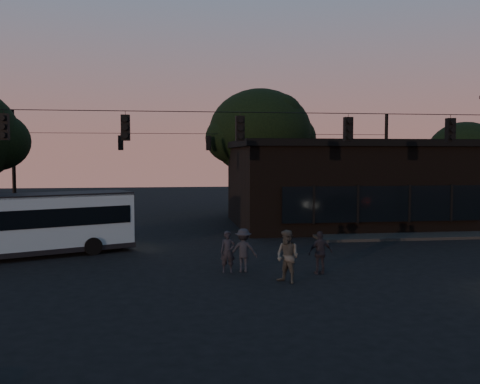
{
  "coord_description": "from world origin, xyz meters",
  "views": [
    {
      "loc": [
        -2.95,
        -17.3,
        4.45
      ],
      "look_at": [
        0.0,
        4.0,
        3.0
      ],
      "focal_mm": 40.0,
      "sensor_mm": 36.0,
      "label": 1
    }
  ],
  "objects": [
    {
      "name": "ground",
      "position": [
        0.0,
        0.0,
        0.0
      ],
      "size": [
        120.0,
        120.0,
        0.0
      ],
      "primitive_type": "plane",
      "color": "black",
      "rests_on": "ground"
    },
    {
      "name": "sidewalk_far_right",
      "position": [
        12.0,
        14.0,
        0.07
      ],
      "size": [
        14.0,
        10.0,
        0.15
      ],
      "primitive_type": "cube",
      "color": "black",
      "rests_on": "ground"
    },
    {
      "name": "building",
      "position": [
        9.0,
        15.97,
        2.71
      ],
      "size": [
        15.4,
        10.41,
        5.4
      ],
      "color": "black",
      "rests_on": "ground"
    },
    {
      "name": "tree_behind",
      "position": [
        4.0,
        22.0,
        6.19
      ],
      "size": [
        7.6,
        7.6,
        9.43
      ],
      "color": "black",
      "rests_on": "ground"
    },
    {
      "name": "tree_right",
      "position": [
        18.0,
        18.0,
        4.63
      ],
      "size": [
        5.2,
        5.2,
        6.86
      ],
      "color": "black",
      "rests_on": "ground"
    },
    {
      "name": "signal_rig_near",
      "position": [
        0.0,
        4.0,
        4.45
      ],
      "size": [
        26.24,
        0.3,
        7.5
      ],
      "color": "black",
      "rests_on": "ground"
    },
    {
      "name": "signal_rig_far",
      "position": [
        0.0,
        20.0,
        4.2
      ],
      "size": [
        26.24,
        0.3,
        7.5
      ],
      "color": "black",
      "rests_on": "ground"
    },
    {
      "name": "bus",
      "position": [
        -9.37,
        6.98,
        1.56
      ],
      "size": [
        9.96,
        6.08,
        2.78
      ],
      "rotation": [
        0.0,
        0.0,
        0.42
      ],
      "color": "#869EAB",
      "rests_on": "ground"
    },
    {
      "name": "pedestrian_a",
      "position": [
        -0.64,
        2.78,
        0.8
      ],
      "size": [
        0.6,
        0.41,
        1.6
      ],
      "primitive_type": "imported",
      "rotation": [
        0.0,
        0.0,
        -0.04
      ],
      "color": "black",
      "rests_on": "ground"
    },
    {
      "name": "pedestrian_b",
      "position": [
        1.24,
        0.81,
        0.93
      ],
      "size": [
        1.12,
        1.15,
        1.87
      ],
      "primitive_type": "imported",
      "rotation": [
        0.0,
        0.0,
        -0.9
      ],
      "color": "#3B3A35",
      "rests_on": "ground"
    },
    {
      "name": "pedestrian_c",
      "position": [
        2.78,
        2.01,
        0.82
      ],
      "size": [
        1.0,
        0.53,
        1.63
      ],
      "primitive_type": "imported",
      "rotation": [
        0.0,
        0.0,
        3.29
      ],
      "color": "black",
      "rests_on": "ground"
    },
    {
      "name": "pedestrian_d",
      "position": [
        -0.04,
        2.8,
        0.84
      ],
      "size": [
        1.13,
        0.72,
        1.67
      ],
      "primitive_type": "imported",
      "rotation": [
        0.0,
        0.0,
        3.05
      ],
      "color": "black",
      "rests_on": "ground"
    }
  ]
}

